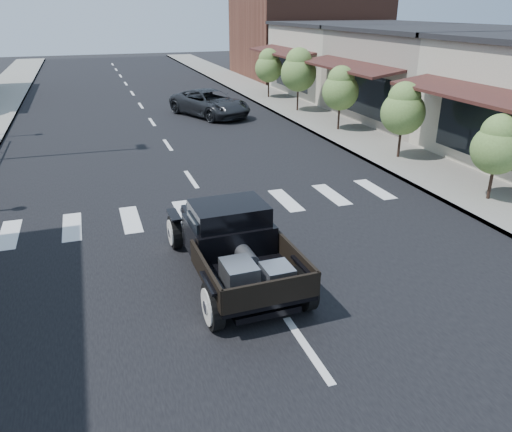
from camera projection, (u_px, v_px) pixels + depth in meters
name	position (u px, v px, depth m)	size (l,w,h in m)	color
ground	(254.00, 272.00, 11.55)	(120.00, 120.00, 0.00)	black
road	(158.00, 131.00, 24.64)	(14.00, 80.00, 0.02)	black
road_markings	(176.00, 157.00, 20.28)	(12.00, 60.00, 0.06)	silver
sidewalk_right	(314.00, 118.00, 27.13)	(3.00, 80.00, 0.15)	gray
storefront_mid	(444.00, 76.00, 26.46)	(10.00, 9.00, 4.50)	gray
storefront_far	(359.00, 60.00, 34.32)	(10.00, 9.00, 4.50)	#B4AC99
far_building_right	(307.00, 34.00, 42.71)	(11.00, 10.00, 7.00)	brown
small_tree_a	(495.00, 159.00, 15.05)	(1.52, 1.52, 2.54)	#567837
small_tree_b	(402.00, 122.00, 19.28)	(1.69, 1.69, 2.82)	#567837
small_tree_c	(340.00, 99.00, 23.75)	(1.73, 1.73, 2.88)	#567837
small_tree_d	(298.00, 81.00, 28.07)	(1.99, 1.99, 3.32)	#567837
small_tree_e	(269.00, 74.00, 32.37)	(1.77, 1.77, 2.95)	#567837
hotrod_pickup	(233.00, 242.00, 11.02)	(2.33, 4.99, 1.73)	black
second_car	(210.00, 103.00, 27.57)	(2.37, 5.13, 1.43)	black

